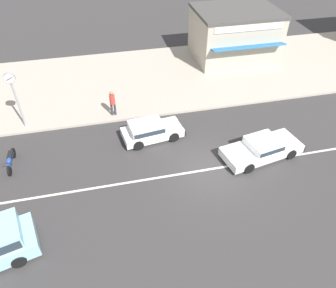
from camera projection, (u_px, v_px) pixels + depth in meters
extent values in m
plane|color=#383535|center=(211.00, 169.00, 17.56)|extent=(160.00, 160.00, 0.00)
cube|color=silver|center=(211.00, 169.00, 17.56)|extent=(50.40, 0.14, 0.01)
cube|color=#ADA393|center=(168.00, 76.00, 25.28)|extent=(68.00, 10.00, 0.15)
cylinder|color=black|center=(19.00, 261.00, 13.12)|extent=(0.64, 0.36, 0.60)
cylinder|color=black|center=(13.00, 228.00, 14.34)|extent=(0.64, 0.36, 0.60)
cube|color=white|center=(261.00, 150.00, 18.15)|extent=(4.71, 2.58, 0.48)
cube|color=white|center=(264.00, 143.00, 17.88)|extent=(1.94, 1.89, 0.42)
cube|color=#28333D|center=(264.00, 143.00, 17.88)|extent=(1.88, 1.91, 0.27)
cube|color=black|center=(294.00, 141.00, 18.91)|extent=(0.44, 1.74, 0.28)
cube|color=white|center=(287.00, 132.00, 19.21)|extent=(0.12, 0.25, 0.14)
cube|color=white|center=(302.00, 145.00, 18.33)|extent=(0.12, 0.25, 0.14)
cylinder|color=black|center=(272.00, 136.00, 19.24)|extent=(0.63, 0.33, 0.60)
cylinder|color=black|center=(291.00, 154.00, 18.05)|extent=(0.63, 0.33, 0.60)
cylinder|color=black|center=(232.00, 149.00, 18.40)|extent=(0.63, 0.33, 0.60)
cylinder|color=black|center=(249.00, 168.00, 17.21)|extent=(0.63, 0.33, 0.60)
cube|color=white|center=(152.00, 132.00, 19.38)|extent=(3.68, 2.03, 0.48)
cube|color=white|center=(146.00, 127.00, 18.98)|extent=(2.10, 1.66, 0.46)
cube|color=#28333D|center=(146.00, 127.00, 18.98)|extent=(2.02, 1.68, 0.29)
cube|color=black|center=(180.00, 127.00, 19.92)|extent=(0.32, 1.54, 0.28)
cube|color=white|center=(177.00, 119.00, 20.18)|extent=(0.11, 0.25, 0.14)
cube|color=white|center=(183.00, 130.00, 19.39)|extent=(0.11, 0.25, 0.14)
cylinder|color=black|center=(165.00, 123.00, 20.27)|extent=(0.62, 0.30, 0.60)
cylinder|color=black|center=(174.00, 137.00, 19.20)|extent=(0.62, 0.30, 0.60)
cylinder|color=black|center=(131.00, 130.00, 19.69)|extent=(0.62, 0.30, 0.60)
cylinder|color=black|center=(138.00, 145.00, 18.62)|extent=(0.62, 0.30, 0.60)
cylinder|color=black|center=(9.00, 171.00, 17.07)|extent=(0.11, 0.56, 0.56)
cylinder|color=black|center=(13.00, 153.00, 18.14)|extent=(0.11, 0.56, 0.56)
cube|color=#23479E|center=(10.00, 159.00, 17.48)|extent=(0.16, 1.21, 0.18)
cube|color=black|center=(10.00, 155.00, 17.52)|extent=(0.25, 0.64, 0.12)
ellipsoid|color=#23479E|center=(9.00, 160.00, 17.21)|extent=(0.25, 0.40, 0.22)
cylinder|color=#232326|center=(6.00, 163.00, 16.78)|extent=(0.56, 0.04, 0.03)
cylinder|color=#9E9EA3|center=(19.00, 106.00, 19.26)|extent=(0.12, 0.12, 3.02)
cylinder|color=#9E9EA3|center=(9.00, 78.00, 18.08)|extent=(0.63, 0.18, 0.63)
cylinder|color=white|center=(9.00, 79.00, 18.01)|extent=(0.55, 0.02, 0.55)
cylinder|color=white|center=(10.00, 77.00, 18.15)|extent=(0.55, 0.02, 0.55)
cube|color=black|center=(9.00, 79.00, 18.00)|extent=(0.27, 0.01, 0.15)
cube|color=black|center=(9.00, 79.00, 18.00)|extent=(0.42, 0.01, 0.22)
cylinder|color=#333338|center=(112.00, 109.00, 20.90)|extent=(0.14, 0.14, 0.85)
cylinder|color=#333338|center=(115.00, 109.00, 20.93)|extent=(0.14, 0.14, 0.85)
cylinder|color=#D63D33|center=(112.00, 99.00, 20.44)|extent=(0.34, 0.34, 0.64)
sphere|color=#997051|center=(111.00, 93.00, 20.16)|extent=(0.23, 0.23, 0.23)
cube|color=#B2A893|center=(234.00, 35.00, 26.62)|extent=(6.33, 5.00, 3.64)
cube|color=#474442|center=(237.00, 11.00, 25.37)|extent=(6.45, 5.09, 0.24)
cube|color=#286BA3|center=(249.00, 47.00, 24.35)|extent=(5.69, 0.90, 0.28)
cube|color=white|center=(250.00, 28.00, 23.76)|extent=(5.38, 0.08, 0.44)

